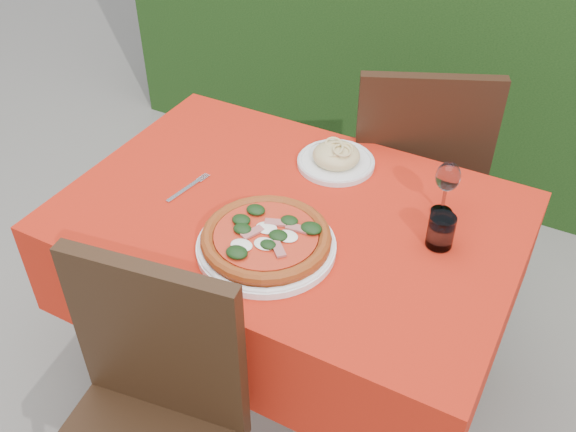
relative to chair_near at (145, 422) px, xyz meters
The scene contains 9 objects.
ground 0.84m from the chair_near, 86.17° to the left, with size 60.00×60.00×0.00m, color #67635D.
dining_table 0.64m from the chair_near, 86.17° to the left, with size 1.26×0.86×0.75m.
chair_near is the anchor object (origin of this frame).
chair_far 1.27m from the chair_near, 80.36° to the left, with size 0.59×0.59×0.98m.
pizza_plate 0.52m from the chair_near, 81.71° to the left, with size 0.36×0.36×0.07m.
pasta_plate 0.93m from the chair_near, 86.12° to the left, with size 0.24×0.24×0.07m.
water_glass 0.87m from the chair_near, 56.79° to the left, with size 0.07×0.07×0.09m.
wine_glass 0.98m from the chair_near, 63.14° to the left, with size 0.07×0.07×0.17m.
fork 0.66m from the chair_near, 115.35° to the left, with size 0.02×0.18×0.00m, color #B9B9C1.
Camera 1 is at (0.66, -1.24, 1.86)m, focal length 40.00 mm.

